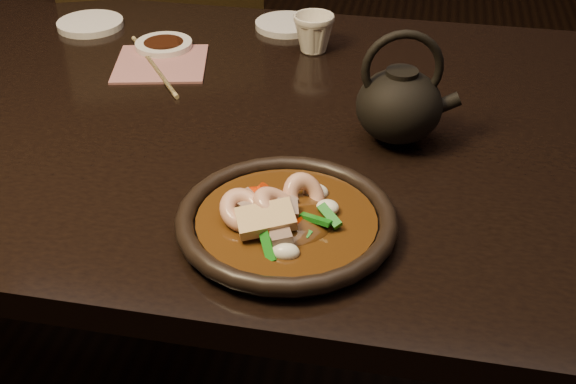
% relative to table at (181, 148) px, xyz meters
% --- Properties ---
extents(table, '(1.60, 0.90, 0.75)m').
position_rel_table_xyz_m(table, '(0.00, 0.00, 0.00)').
color(table, black).
rests_on(table, floor).
extents(chair, '(0.61, 0.61, 0.99)m').
position_rel_table_xyz_m(chair, '(-0.25, 0.62, -0.13)').
color(chair, black).
rests_on(chair, floor).
extents(plate, '(0.27, 0.27, 0.03)m').
position_rel_table_xyz_m(plate, '(0.23, -0.28, 0.09)').
color(plate, black).
rests_on(plate, table).
extents(stirfry, '(0.16, 0.16, 0.06)m').
position_rel_table_xyz_m(stirfry, '(0.23, -0.28, 0.10)').
color(stirfry, '#3C210A').
rests_on(stirfry, plate).
extents(soy_dish, '(0.10, 0.10, 0.01)m').
position_rel_table_xyz_m(soy_dish, '(-0.10, 0.21, 0.08)').
color(soy_dish, silver).
rests_on(soy_dish, table).
extents(saucer_left, '(0.13, 0.13, 0.01)m').
position_rel_table_xyz_m(saucer_left, '(-0.27, 0.29, 0.08)').
color(saucer_left, silver).
rests_on(saucer_left, table).
extents(saucer_right, '(0.12, 0.12, 0.01)m').
position_rel_table_xyz_m(saucer_right, '(0.10, 0.36, 0.08)').
color(saucer_right, silver).
rests_on(saucer_right, table).
extents(tea_cup, '(0.08, 0.07, 0.07)m').
position_rel_table_xyz_m(tea_cup, '(0.17, 0.26, 0.11)').
color(tea_cup, silver).
rests_on(tea_cup, table).
extents(chopsticks, '(0.17, 0.22, 0.01)m').
position_rel_table_xyz_m(chopsticks, '(-0.09, 0.13, 0.08)').
color(chopsticks, tan).
rests_on(chopsticks, table).
extents(napkin, '(0.19, 0.19, 0.00)m').
position_rel_table_xyz_m(napkin, '(-0.08, 0.15, 0.08)').
color(napkin, '#965C5D').
rests_on(napkin, table).
extents(teapot, '(0.15, 0.12, 0.17)m').
position_rel_table_xyz_m(teapot, '(0.35, -0.04, 0.14)').
color(teapot, black).
rests_on(teapot, table).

